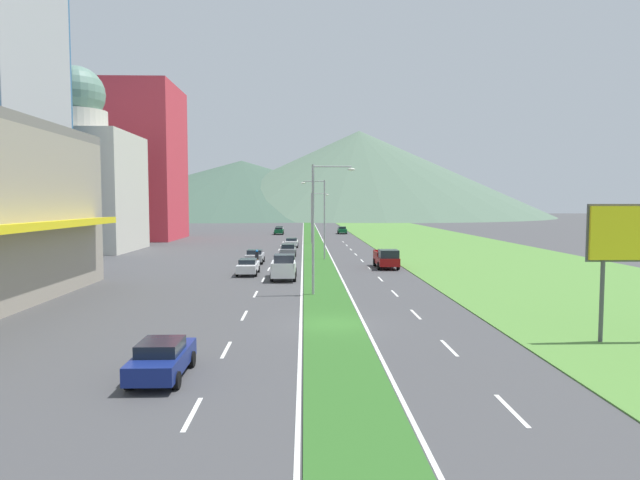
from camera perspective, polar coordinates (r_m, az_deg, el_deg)
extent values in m
plane|color=#424244|center=(30.17, 1.33, -8.84)|extent=(600.00, 600.00, 0.00)
cube|color=#2D6023|center=(89.64, -0.69, -0.31)|extent=(3.20, 240.00, 0.06)
cube|color=#518438|center=(92.33, 12.21, -0.27)|extent=(24.00, 240.00, 0.06)
cube|color=silver|center=(18.51, -13.20, -17.28)|extent=(0.16, 2.80, 0.01)
cube|color=silver|center=(25.56, -9.78, -11.24)|extent=(0.16, 2.80, 0.01)
cube|color=silver|center=(32.82, -7.92, -7.82)|extent=(0.16, 2.80, 0.01)
cube|color=silver|center=(40.18, -6.75, -5.64)|extent=(0.16, 2.80, 0.01)
cube|color=silver|center=(47.58, -5.95, -4.13)|extent=(0.16, 2.80, 0.01)
cube|color=silver|center=(55.02, -5.37, -3.04)|extent=(0.16, 2.80, 0.01)
cube|color=silver|center=(62.48, -4.93, -2.20)|extent=(0.16, 2.80, 0.01)
cube|color=silver|center=(69.95, -4.58, -1.54)|extent=(0.16, 2.80, 0.01)
cube|color=silver|center=(77.43, -4.30, -1.01)|extent=(0.16, 2.80, 0.01)
cube|color=silver|center=(84.92, -4.07, -0.57)|extent=(0.16, 2.80, 0.01)
cube|color=silver|center=(92.41, -3.88, -0.20)|extent=(0.16, 2.80, 0.01)
cube|color=silver|center=(19.35, 19.38, -16.44)|extent=(0.16, 2.80, 0.01)
cube|color=silver|center=(26.18, 13.36, -10.92)|extent=(0.16, 2.80, 0.01)
cube|color=silver|center=(33.30, 9.97, -7.67)|extent=(0.16, 2.80, 0.01)
cube|color=silver|center=(40.57, 7.82, -5.55)|extent=(0.16, 2.80, 0.01)
cube|color=silver|center=(47.92, 6.33, -4.08)|extent=(0.16, 2.80, 0.01)
cube|color=silver|center=(55.31, 5.25, -3.00)|extent=(0.16, 2.80, 0.01)
cube|color=silver|center=(62.73, 4.42, -2.17)|extent=(0.16, 2.80, 0.01)
cube|color=silver|center=(70.18, 3.77, -1.52)|extent=(0.16, 2.80, 0.01)
cube|color=silver|center=(77.63, 3.24, -0.99)|extent=(0.16, 2.80, 0.01)
cube|color=silver|center=(85.10, 2.81, -0.56)|extent=(0.16, 2.80, 0.01)
cube|color=silver|center=(92.58, 2.44, -0.19)|extent=(0.16, 2.80, 0.01)
cube|color=silver|center=(89.63, -1.80, -0.33)|extent=(0.16, 240.00, 0.01)
cube|color=silver|center=(89.69, 0.43, -0.32)|extent=(0.16, 240.00, 0.01)
cube|color=yellow|center=(36.57, -29.58, 1.09)|extent=(2.82, 27.34, 0.63)
cube|color=beige|center=(82.05, -23.85, 4.57)|extent=(14.70, 14.70, 16.11)
cylinder|color=beige|center=(82.76, -24.04, 11.20)|extent=(7.87, 7.87, 3.00)
sphere|color=slate|center=(83.34, -24.12, 13.75)|extent=(7.50, 7.50, 7.50)
cube|color=#D83847|center=(105.02, -19.11, 7.58)|extent=(16.74, 16.74, 27.48)
cone|color=#3D5647|center=(270.38, -8.18, 5.36)|extent=(186.43, 186.43, 27.06)
cone|color=#516B56|center=(265.42, 4.11, 6.92)|extent=(177.97, 177.97, 41.05)
cone|color=#516B56|center=(316.99, 8.10, 5.99)|extent=(138.76, 138.76, 36.40)
cylinder|color=#99999E|center=(38.99, -0.73, 1.02)|extent=(0.18, 0.18, 9.38)
cylinder|color=#99999E|center=(39.11, 1.29, 7.69)|extent=(2.75, 0.17, 0.10)
ellipsoid|color=silver|center=(39.22, 3.31, 7.38)|extent=(0.56, 0.28, 0.20)
cylinder|color=#99999E|center=(63.68, 0.48, 2.12)|extent=(0.18, 0.18, 9.30)
cylinder|color=#99999E|center=(63.76, -0.64, 6.16)|extent=(2.48, 0.31, 0.10)
ellipsoid|color=silver|center=(63.85, -1.76, 5.98)|extent=(0.56, 0.28, 0.20)
cylinder|color=#99999E|center=(88.31, -0.89, 2.29)|extent=(0.18, 0.18, 8.25)
cylinder|color=#99999E|center=(88.37, -0.07, 4.87)|extent=(2.54, 0.22, 0.10)
ellipsoid|color=silver|center=(88.47, 0.75, 4.74)|extent=(0.56, 0.28, 0.20)
cylinder|color=#4C4C51|center=(29.20, 27.37, -5.73)|extent=(0.20, 0.20, 3.98)
cube|color=#4C4C51|center=(29.75, 30.43, 0.65)|extent=(5.08, 0.08, 2.73)
cube|color=silver|center=(51.02, -7.52, -2.83)|extent=(1.75, 4.77, 0.73)
cube|color=black|center=(50.77, -7.55, -2.22)|extent=(1.50, 2.10, 0.42)
cylinder|color=black|center=(52.62, -8.27, -3.03)|extent=(0.22, 0.64, 0.64)
cylinder|color=black|center=(52.45, -6.45, -3.04)|extent=(0.22, 0.64, 0.64)
cylinder|color=black|center=(49.70, -8.66, -3.45)|extent=(0.22, 0.64, 0.64)
cylinder|color=black|center=(49.53, -6.73, -3.46)|extent=(0.22, 0.64, 0.64)
cube|color=#B2B2B7|center=(60.35, -6.83, -1.79)|extent=(1.82, 4.08, 0.72)
cube|color=black|center=(60.13, -6.85, -1.24)|extent=(1.57, 1.80, 0.47)
cylinder|color=black|center=(61.72, -7.53, -2.00)|extent=(0.22, 0.64, 0.64)
cylinder|color=black|center=(61.57, -5.91, -2.00)|extent=(0.22, 0.64, 0.64)
cylinder|color=black|center=(59.21, -7.78, -2.25)|extent=(0.22, 0.64, 0.64)
cylinder|color=black|center=(59.05, -6.09, -2.26)|extent=(0.22, 0.64, 0.64)
cube|color=navy|center=(22.10, -16.18, -12.00)|extent=(1.77, 4.28, 0.69)
cube|color=black|center=(21.79, -16.33, -10.66)|extent=(1.52, 1.88, 0.46)
cylinder|color=black|center=(23.64, -17.38, -11.84)|extent=(0.22, 0.64, 0.64)
cylinder|color=black|center=(23.24, -13.26, -12.03)|extent=(0.22, 0.64, 0.64)
cylinder|color=black|center=(21.20, -19.37, -13.72)|extent=(0.22, 0.64, 0.64)
cylinder|color=black|center=(20.77, -14.77, -14.01)|extent=(0.22, 0.64, 0.64)
cube|color=silver|center=(81.67, -2.99, -0.29)|extent=(1.85, 4.43, 0.65)
cube|color=black|center=(81.46, -2.99, 0.07)|extent=(1.59, 1.95, 0.40)
cylinder|color=black|center=(83.09, -3.58, -0.45)|extent=(0.22, 0.64, 0.64)
cylinder|color=black|center=(83.05, -2.35, -0.45)|extent=(0.22, 0.64, 0.64)
cylinder|color=black|center=(80.35, -3.64, -0.60)|extent=(0.22, 0.64, 0.64)
cylinder|color=black|center=(80.31, -2.38, -0.60)|extent=(0.22, 0.64, 0.64)
cube|color=#0C5128|center=(114.39, -4.31, 0.93)|extent=(1.78, 4.46, 0.74)
cube|color=black|center=(114.19, -4.32, 1.22)|extent=(1.53, 1.96, 0.42)
cylinder|color=black|center=(115.84, -4.70, 0.79)|extent=(0.22, 0.64, 0.64)
cylinder|color=black|center=(115.76, -3.86, 0.79)|extent=(0.22, 0.64, 0.64)
cylinder|color=black|center=(113.08, -4.78, 0.71)|extent=(0.22, 0.64, 0.64)
cylinder|color=black|center=(113.00, -3.91, 0.71)|extent=(0.22, 0.64, 0.64)
cube|color=#B2B2B7|center=(121.40, -4.26, 1.09)|extent=(1.73, 4.33, 0.68)
cube|color=black|center=(121.21, -4.27, 1.34)|extent=(1.49, 1.91, 0.40)
cylinder|color=black|center=(122.80, -4.62, 0.96)|extent=(0.22, 0.64, 0.64)
cylinder|color=black|center=(122.73, -3.85, 0.97)|extent=(0.22, 0.64, 0.64)
cylinder|color=black|center=(120.12, -4.69, 0.90)|extent=(0.22, 0.64, 0.64)
cylinder|color=black|center=(120.05, -3.89, 0.90)|extent=(0.22, 0.64, 0.64)
cube|color=slate|center=(68.49, -3.36, -1.12)|extent=(1.85, 4.34, 0.63)
cube|color=black|center=(68.27, -3.36, -0.65)|extent=(1.59, 1.91, 0.53)
cylinder|color=black|center=(69.89, -4.05, -1.28)|extent=(0.22, 0.64, 0.64)
cylinder|color=black|center=(69.84, -2.60, -1.28)|extent=(0.22, 0.64, 0.64)
cylinder|color=black|center=(67.22, -4.15, -1.49)|extent=(0.22, 0.64, 0.64)
cylinder|color=black|center=(67.16, -2.63, -1.49)|extent=(0.22, 0.64, 0.64)
cube|color=#0C5128|center=(116.54, 2.34, 1.00)|extent=(1.75, 4.49, 0.74)
cube|color=black|center=(116.69, 2.33, 1.30)|extent=(1.51, 1.97, 0.47)
cylinder|color=black|center=(115.24, 2.80, 0.78)|extent=(0.22, 0.64, 0.64)
cylinder|color=black|center=(115.12, 1.97, 0.78)|extent=(0.22, 0.64, 0.64)
cylinder|color=black|center=(118.01, 2.69, 0.85)|extent=(0.22, 0.64, 0.64)
cylinder|color=black|center=(117.89, 1.88, 0.85)|extent=(0.22, 0.64, 0.64)
cube|color=maroon|center=(56.08, 6.92, -2.10)|extent=(2.00, 5.40, 0.80)
cube|color=black|center=(54.42, 7.18, -1.44)|extent=(1.84, 2.00, 0.80)
cube|color=maroon|center=(57.24, 7.70, -1.36)|extent=(0.10, 3.20, 0.44)
cube|color=maroon|center=(56.97, 5.83, -1.37)|extent=(0.10, 3.20, 0.44)
cube|color=maroon|center=(58.63, 6.54, -1.23)|extent=(1.84, 0.10, 0.44)
cylinder|color=black|center=(54.68, 8.17, -2.69)|extent=(0.26, 0.80, 0.80)
cylinder|color=black|center=(54.39, 6.18, -2.70)|extent=(0.26, 0.80, 0.80)
cylinder|color=black|center=(57.86, 7.62, -2.32)|extent=(0.26, 0.80, 0.80)
cylinder|color=black|center=(57.58, 5.73, -2.33)|extent=(0.26, 0.80, 0.80)
cube|color=silver|center=(47.69, -3.80, -3.14)|extent=(2.00, 5.40, 0.80)
cube|color=black|center=(49.19, -3.73, -1.99)|extent=(1.84, 2.00, 0.80)
cube|color=silver|center=(46.57, -5.01, -2.55)|extent=(0.10, 3.20, 0.44)
cube|color=silver|center=(46.50, -2.69, -2.55)|extent=(0.10, 3.20, 0.44)
cube|color=silver|center=(44.99, -3.93, -2.77)|extent=(1.84, 0.10, 0.44)
cylinder|color=black|center=(49.39, -4.84, -3.37)|extent=(0.26, 0.80, 0.80)
cylinder|color=black|center=(49.32, -2.61, -3.37)|extent=(0.26, 0.80, 0.80)
cylinder|color=black|center=(46.18, -5.06, -3.88)|extent=(0.26, 0.80, 0.80)
cylinder|color=black|center=(46.11, -2.68, -3.88)|extent=(0.26, 0.80, 0.80)
cylinder|color=black|center=(57.42, -6.55, -2.46)|extent=(0.10, 0.60, 0.60)
cylinder|color=black|center=(56.04, -6.67, -2.62)|extent=(0.12, 0.60, 0.60)
cube|color=#C6842D|center=(56.71, -6.61, -2.36)|extent=(0.20, 1.12, 0.25)
ellipsoid|color=#C6842D|center=(56.87, -6.59, -1.98)|extent=(0.24, 0.44, 0.24)
cube|color=black|center=(56.54, -6.62, -1.64)|extent=(0.36, 0.28, 0.70)
sphere|color=blue|center=(56.54, -6.62, -1.16)|extent=(0.26, 0.26, 0.26)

